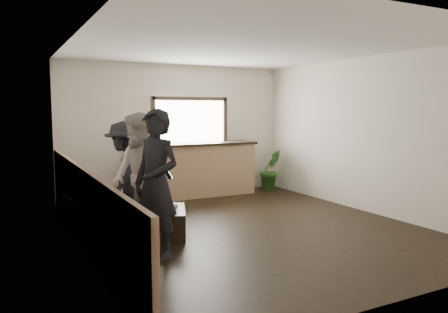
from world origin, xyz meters
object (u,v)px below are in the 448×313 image
sofa (103,219)px  cup_a (160,203)px  person_b (139,177)px  coffee_table (168,222)px  potted_plant (270,170)px  person_a (156,184)px  cup_b (175,208)px  person_c (125,175)px  bar_counter (195,166)px  person_d (149,167)px

sofa → cup_a: 0.86m
person_b → coffee_table: bearing=90.7°
potted_plant → person_a: (-3.84, -3.24, 0.47)m
cup_a → cup_b: size_ratio=1.17×
person_a → person_c: size_ratio=1.11×
sofa → person_b: 0.82m
person_a → person_b: 0.72m
cup_a → sofa: bearing=-178.1°
person_a → person_c: 1.47m
coffee_table → person_b: person_b is taller
sofa → bar_counter: bearing=-53.2°
sofa → potted_plant: size_ratio=2.21×
cup_b → potted_plant: size_ratio=0.10×
coffee_table → cup_b: (0.04, -0.16, 0.24)m
sofa → person_a: (0.46, -1.03, 0.63)m
bar_counter → person_a: (-1.99, -3.36, 0.29)m
sofa → coffee_table: bearing=-110.1°
cup_a → coffee_table: bearing=-79.0°
person_a → potted_plant: bearing=103.3°
coffee_table → cup_a: (-0.05, 0.24, 0.24)m
sofa → potted_plant: bearing=-69.6°
cup_a → person_c: bearing=134.4°
person_a → person_c: person_a is taller
bar_counter → cup_a: bar_counter is taller
cup_b → person_b: bearing=171.6°
sofa → person_b: size_ratio=1.13×
coffee_table → cup_a: size_ratio=7.91×
cup_a → person_b: size_ratio=0.06×
person_c → coffee_table: bearing=62.8°
person_d → potted_plant: bearing=145.5°
coffee_table → potted_plant: 4.19m
bar_counter → person_d: bar_counter is taller
cup_b → person_a: size_ratio=0.05×
potted_plant → person_b: 4.62m
potted_plant → person_c: 4.26m
cup_a → person_c: 0.70m
sofa → person_a: 1.29m
person_a → person_c: (-0.01, 1.46, -0.09)m
person_c → cup_a: bearing=72.6°
sofa → cup_b: sofa is taller
cup_b → coffee_table: bearing=105.0°
person_c → person_d: 0.72m
person_b → person_d: bearing=145.9°
person_a → person_c: bearing=153.5°
coffee_table → person_a: person_a is taller
sofa → potted_plant: 4.84m
person_b → person_c: size_ratio=1.08×
coffee_table → potted_plant: bearing=35.5°
sofa → person_d: (0.99, 0.92, 0.59)m
bar_counter → coffee_table: size_ratio=3.03×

